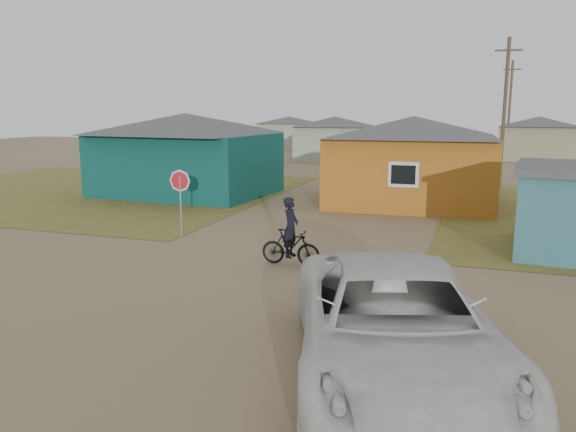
% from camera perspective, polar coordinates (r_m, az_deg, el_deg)
% --- Properties ---
extents(ground, '(120.00, 120.00, 0.00)m').
position_cam_1_polar(ground, '(13.20, -5.71, -7.79)').
color(ground, '#876F4E').
extents(grass_nw, '(20.00, 18.00, 0.00)m').
position_cam_1_polar(grass_nw, '(31.31, -19.49, 2.50)').
color(grass_nw, olive).
rests_on(grass_nw, ground).
extents(house_teal, '(8.93, 7.08, 4.00)m').
position_cam_1_polar(house_teal, '(28.48, -10.31, 6.33)').
color(house_teal, '#0B3C39').
rests_on(house_teal, ground).
extents(house_yellow, '(7.72, 6.76, 3.90)m').
position_cam_1_polar(house_yellow, '(25.62, 12.51, 5.65)').
color(house_yellow, '#B3661B').
rests_on(house_yellow, ground).
extents(house_pale_west, '(7.04, 6.15, 3.60)m').
position_cam_1_polar(house_pale_west, '(46.80, 4.74, 7.92)').
color(house_pale_west, '#99A38C').
rests_on(house_pale_west, ground).
extents(house_beige_east, '(6.95, 6.05, 3.60)m').
position_cam_1_polar(house_beige_east, '(51.66, 24.08, 7.29)').
color(house_beige_east, gray).
rests_on(house_beige_east, ground).
extents(house_pale_north, '(6.28, 5.81, 3.40)m').
position_cam_1_polar(house_pale_north, '(60.55, 0.06, 8.51)').
color(house_pale_north, '#99A38C').
rests_on(house_pale_north, ground).
extents(utility_pole_near, '(1.40, 0.20, 8.00)m').
position_cam_1_polar(utility_pole_near, '(33.41, 21.13, 10.00)').
color(utility_pole_near, brown).
rests_on(utility_pole_near, ground).
extents(utility_pole_far, '(1.40, 0.20, 8.00)m').
position_cam_1_polar(utility_pole_far, '(49.44, 21.57, 10.01)').
color(utility_pole_far, brown).
rests_on(utility_pole_far, ground).
extents(stop_sign, '(0.71, 0.28, 2.25)m').
position_cam_1_polar(stop_sign, '(18.79, -10.91, 2.89)').
color(stop_sign, gray).
rests_on(stop_sign, ground).
extents(cyclist, '(1.67, 0.61, 1.88)m').
position_cam_1_polar(cyclist, '(15.23, 0.27, -2.52)').
color(cyclist, black).
rests_on(cyclist, ground).
extents(vehicle, '(4.75, 7.06, 1.80)m').
position_cam_1_polar(vehicle, '(9.03, 10.75, -10.83)').
color(vehicle, silver).
rests_on(vehicle, ground).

